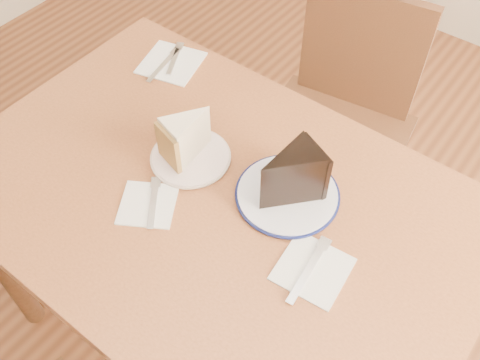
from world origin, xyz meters
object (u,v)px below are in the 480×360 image
at_px(carrot_cake, 190,136).
at_px(chocolate_cake, 287,180).
at_px(plate_cream, 191,157).
at_px(chair_far, 336,125).
at_px(table, 215,220).
at_px(plate_navy, 287,195).

relative_size(carrot_cake, chocolate_cake, 0.85).
bearing_deg(plate_cream, carrot_cake, 117.29).
xyz_separation_m(chair_far, chocolate_cake, (0.13, -0.51, 0.32)).
distance_m(table, chair_far, 0.61).
height_order(table, plate_cream, plate_cream).
relative_size(table, chocolate_cake, 8.98).
height_order(table, chair_far, chair_far).
bearing_deg(plate_navy, table, -143.30).
height_order(plate_cream, plate_navy, same).
bearing_deg(table, chocolate_cake, 32.93).
relative_size(chair_far, carrot_cake, 7.92).
distance_m(plate_navy, carrot_cake, 0.26).
xyz_separation_m(table, chair_far, (0.00, 0.59, -0.15)).
bearing_deg(carrot_cake, plate_navy, 22.62).
distance_m(chair_far, carrot_cake, 0.62).
relative_size(table, chair_far, 1.34).
bearing_deg(plate_cream, chocolate_cake, 8.07).
relative_size(plate_cream, carrot_cake, 1.61).
xyz_separation_m(plate_navy, carrot_cake, (-0.25, -0.03, 0.06)).
distance_m(table, plate_navy, 0.20).
bearing_deg(plate_cream, table, -25.34).
relative_size(plate_navy, chocolate_cake, 1.67).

